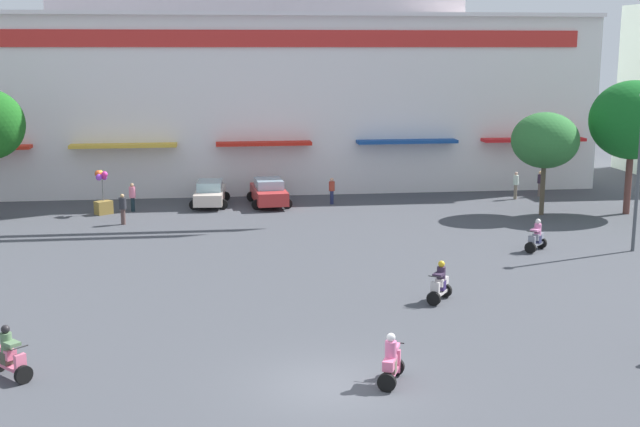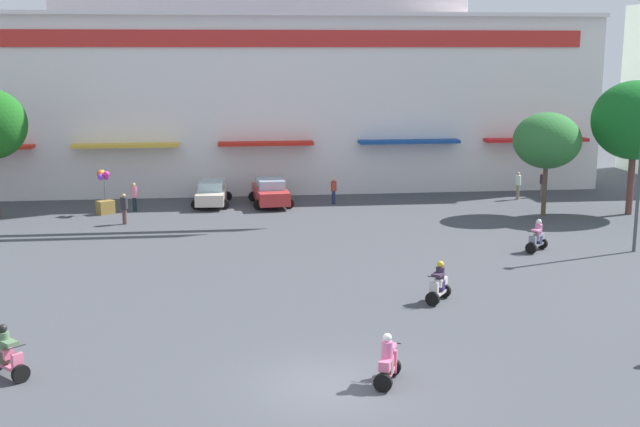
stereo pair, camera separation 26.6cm
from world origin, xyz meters
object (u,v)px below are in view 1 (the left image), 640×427
scooter_rider_5 (391,363)px  pedestrian_1 (123,207)px  parked_car_0 (210,193)px  scooter_rider_0 (440,285)px  parked_car_1 (269,192)px  scooter_rider_4 (536,238)px  pedestrian_2 (540,182)px  pedestrian_0 (516,184)px  balloon_vendor_cart (103,195)px  plaza_tree_3 (545,140)px  plaza_tree_1 (633,120)px  pedestrian_4 (332,189)px  scooter_rider_1 (9,356)px  streetlamp_near (639,160)px  pedestrian_3 (132,195)px

scooter_rider_5 → pedestrian_1: 24.44m
parked_car_0 → scooter_rider_0: scooter_rider_0 is taller
parked_car_0 → parked_car_1: parked_car_1 is taller
scooter_rider_4 → pedestrian_2: pedestrian_2 is taller
pedestrian_0 → balloon_vendor_cart: size_ratio=0.68×
plaza_tree_3 → parked_car_0: size_ratio=1.35×
plaza_tree_1 → scooter_rider_0: (-14.80, -14.60, -4.62)m
parked_car_1 → pedestrian_1: (-8.00, -4.51, 0.14)m
scooter_rider_5 → pedestrian_4: (2.13, 26.81, 0.28)m
scooter_rider_0 → pedestrian_0: (10.22, 19.75, 0.34)m
plaza_tree_1 → scooter_rider_0: plaza_tree_1 is taller
plaza_tree_3 → pedestrian_2: size_ratio=3.56×
parked_car_0 → parked_car_1: size_ratio=0.94×
pedestrian_2 → plaza_tree_3: bearing=-110.8°
pedestrian_1 → plaza_tree_1: bearing=-1.3°
parked_car_1 → scooter_rider_1: 26.73m
parked_car_1 → balloon_vendor_cart: size_ratio=1.81×
scooter_rider_1 → pedestrian_0: pedestrian_0 is taller
parked_car_1 → balloon_vendor_cart: bearing=-170.5°
scooter_rider_4 → streetlamp_near: bearing=-7.5°
plaza_tree_1 → pedestrian_4: size_ratio=4.69×
pedestrian_3 → balloon_vendor_cart: size_ratio=0.66×
streetlamp_near → scooter_rider_1: bearing=-154.6°
scooter_rider_1 → balloon_vendor_cart: size_ratio=0.61×
parked_car_1 → scooter_rider_4: (11.45, -12.81, -0.18)m
pedestrian_4 → balloon_vendor_cart: bearing=-173.9°
plaza_tree_1 → pedestrian_3: size_ratio=4.55×
parked_car_0 → pedestrian_0: (18.67, -0.29, 0.24)m
plaza_tree_3 → scooter_rider_5: (-13.33, -22.17, -3.55)m
scooter_rider_1 → parked_car_1: bearing=70.4°
pedestrian_4 → streetlamp_near: 18.24m
scooter_rider_4 → scooter_rider_5: bearing=-124.8°
scooter_rider_4 → pedestrian_1: 21.15m
scooter_rider_4 → balloon_vendor_cart: size_ratio=0.60×
parked_car_1 → pedestrian_0: (15.21, 0.00, 0.19)m
pedestrian_4 → pedestrian_3: bearing=-176.0°
parked_car_0 → pedestrian_2: 20.54m
pedestrian_1 → parked_car_0: bearing=46.6°
plaza_tree_3 → balloon_vendor_cart: (-24.34, 3.23, -3.09)m
plaza_tree_1 → pedestrian_0: (-4.58, 5.15, -4.27)m
plaza_tree_1 → pedestrian_0: 8.11m
plaza_tree_1 → parked_car_1: 20.93m
plaza_tree_1 → pedestrian_3: (-27.62, 4.18, -4.33)m
plaza_tree_3 → streetlamp_near: streetlamp_near is taller
plaza_tree_3 → parked_car_1: (-14.95, 4.80, -3.38)m
scooter_rider_0 → scooter_rider_5: size_ratio=1.01×
parked_car_0 → pedestrian_0: pedestrian_0 is taller
plaza_tree_3 → scooter_rider_0: bearing=-123.7°
pedestrian_4 → balloon_vendor_cart: (-13.15, -1.41, 0.17)m
plaza_tree_3 → parked_car_0: 19.41m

